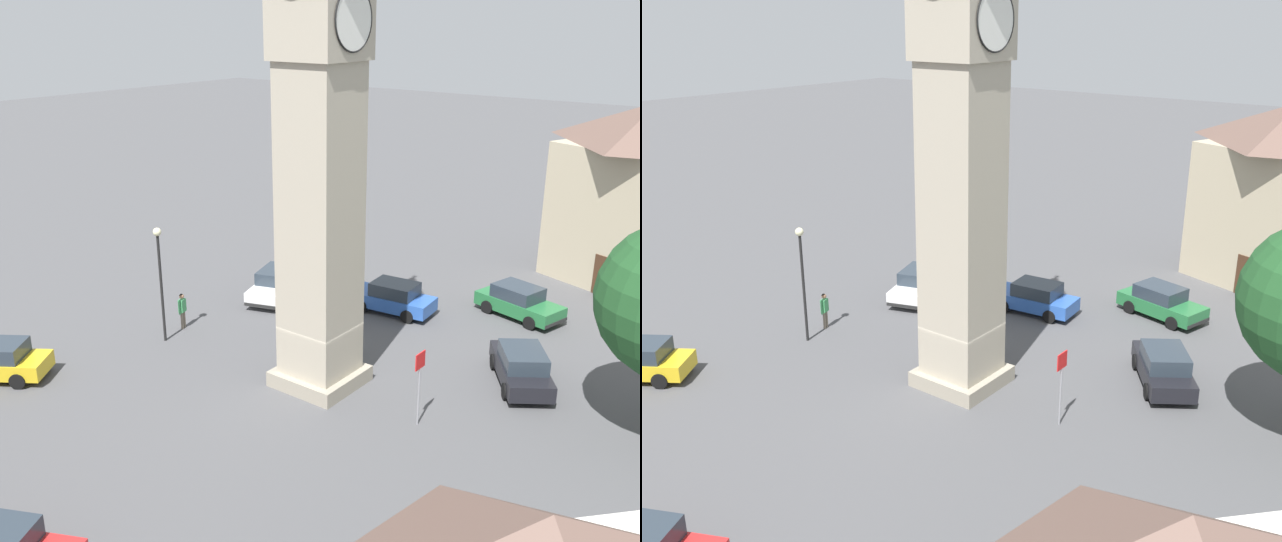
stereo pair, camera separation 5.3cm
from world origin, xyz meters
TOP-DOWN VIEW (x-y plane):
  - ground_plane at (0.00, 0.00)m, footprint 200.00×200.00m
  - clock_tower at (0.00, 0.00)m, footprint 3.61×3.61m
  - car_silver_kerb at (10.99, -3.47)m, footprint 2.64×4.41m
  - car_red_corner at (5.74, 7.24)m, footprint 4.45×2.93m
  - car_white_side at (7.79, 1.60)m, footprint 2.11×4.27m
  - car_green_alley at (4.68, -6.27)m, footprint 4.34×3.76m
  - pedestrian at (0.30, 8.19)m, footprint 0.54×0.32m
  - lamp_post at (-1.11, 7.81)m, footprint 0.36×0.36m
  - road_sign at (-0.33, -4.60)m, footprint 0.60×0.07m

SIDE VIEW (x-z plane):
  - ground_plane at x=0.00m, z-range 0.00..0.00m
  - car_silver_kerb at x=10.99m, z-range 0.00..1.53m
  - car_red_corner at x=5.74m, z-range 0.00..1.53m
  - car_white_side at x=7.79m, z-range 0.00..1.53m
  - car_green_alley at x=4.68m, z-range 0.00..1.53m
  - pedestrian at x=0.30m, z-range 0.16..1.86m
  - road_sign at x=-0.33m, z-range 0.50..3.30m
  - lamp_post at x=-1.11m, z-range 0.86..6.06m
  - clock_tower at x=0.00m, z-range 1.84..23.29m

